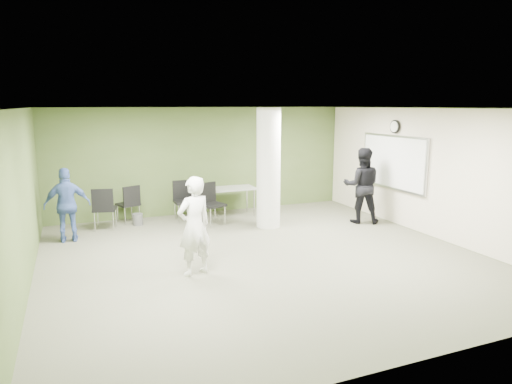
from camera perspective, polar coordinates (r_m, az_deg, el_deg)
name	(u,v)px	position (r m, az deg, el deg)	size (l,w,h in m)	color
floor	(262,257)	(8.80, 0.79, -8.10)	(8.00, 8.00, 0.00)	#5A5A47
ceiling	(263,108)	(8.33, 0.84, 10.45)	(8.00, 8.00, 0.00)	white
wall_back	(204,161)	(12.20, -6.55, 3.91)	(8.00, 0.02, 2.80)	#485C2B
wall_left	(22,202)	(7.84, -27.21, -1.09)	(0.02, 8.00, 2.80)	#485C2B
wall_right_cream	(431,173)	(10.65, 21.06, 2.25)	(0.02, 8.00, 2.80)	beige
column	(268,168)	(10.66, 1.57, 2.98)	(0.56, 0.56, 2.80)	silver
whiteboard	(393,162)	(11.49, 16.73, 3.59)	(0.05, 2.30, 1.30)	silver
wall_clock	(395,127)	(11.42, 16.97, 7.83)	(0.06, 0.32, 0.32)	black
folding_table	(224,190)	(11.77, -4.05, 0.26)	(1.60, 0.73, 1.00)	#9B9C96
wastebasket	(138,219)	(11.38, -14.56, -3.33)	(0.24, 0.24, 0.28)	#4C4C4C
chair_back_left	(104,206)	(11.02, -18.48, -1.63)	(0.60, 0.60, 1.00)	black
chair_back_right	(130,201)	(11.54, -15.53, -1.12)	(0.60, 0.60, 0.94)	black
chair_table_left	(184,197)	(11.55, -9.04, -0.65)	(0.50, 0.50, 1.00)	black
chair_table_right	(210,200)	(11.05, -5.72, -1.03)	(0.63, 0.63, 1.01)	black
woman_white	(194,226)	(7.75, -7.72, -4.27)	(0.62, 0.41, 1.70)	white
man_black	(362,186)	(11.41, 13.08, 0.79)	(0.90, 0.70, 1.85)	black
man_blue	(67,205)	(10.35, -22.52, -1.53)	(0.93, 0.39, 1.58)	#3E579A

